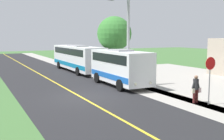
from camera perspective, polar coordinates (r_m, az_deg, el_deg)
The scene contains 10 objects.
ground_plane at distance 18.75m, azimuth -6.51°, elevation -5.60°, with size 120.00×120.00×0.00m, color #3D6633.
road_surface at distance 18.75m, azimuth -6.51°, elevation -5.59°, with size 8.00×100.00×0.01m, color black.
sidewalk at distance 21.10m, azimuth 6.86°, elevation -4.17°, with size 2.40×100.00×0.01m, color #9E9991.
road_centre_line at distance 18.75m, azimuth -6.51°, elevation -5.58°, with size 0.16×100.00×0.00m, color gold.
shuttle_bus_front at distance 22.65m, azimuth 1.75°, elevation 0.86°, with size 2.59×6.88×3.00m.
transit_bus_rear at distance 32.19m, azimuth -7.19°, elevation 2.72°, with size 2.72×11.31×3.03m.
pedestrian_with_bags at distance 17.62m, azimuth 17.02°, elevation -3.62°, with size 0.72×0.34×1.73m.
stop_sign at distance 17.23m, azimuth 19.70°, elevation -0.48°, with size 0.76×0.07×2.88m.
street_light_pole at distance 22.40m, azimuth 3.09°, elevation 6.82°, with size 1.97×0.24×7.19m.
tree_curbside at distance 29.80m, azimuth 0.48°, elevation 7.54°, with size 3.72×3.72×6.21m.
Camera 1 is at (6.40, 17.14, 4.12)m, focal length 43.98 mm.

